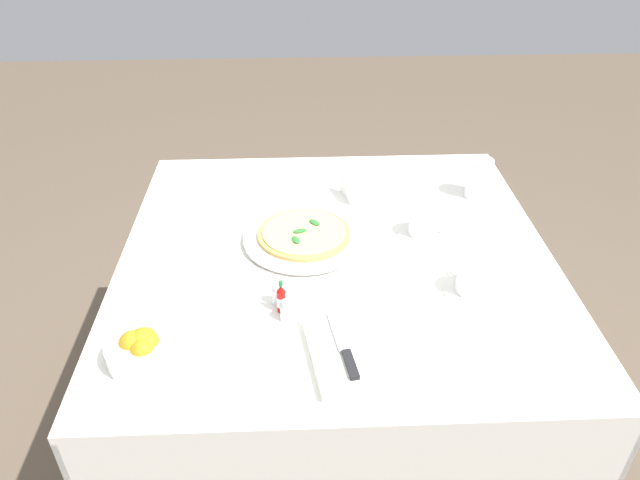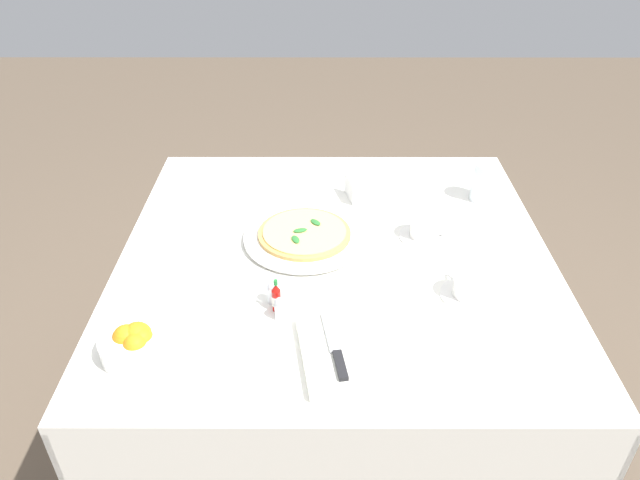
{
  "view_description": "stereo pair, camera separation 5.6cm",
  "coord_description": "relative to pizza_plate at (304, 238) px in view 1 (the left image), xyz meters",
  "views": [
    {
      "loc": [
        -1.22,
        0.09,
        1.59
      ],
      "look_at": [
        0.03,
        0.04,
        0.74
      ],
      "focal_mm": 33.26,
      "sensor_mm": 36.0,
      "label": 1
    },
    {
      "loc": [
        -1.22,
        0.04,
        1.59
      ],
      "look_at": [
        0.03,
        0.04,
        0.74
      ],
      "focal_mm": 33.26,
      "sensor_mm": 36.0,
      "label": 2
    }
  ],
  "objects": [
    {
      "name": "citrus_bowl",
      "position": [
        -0.41,
        0.33,
        0.02
      ],
      "size": [
        0.15,
        0.15,
        0.07
      ],
      "color": "white",
      "rests_on": "dining_table"
    },
    {
      "name": "dining_table",
      "position": [
        -0.05,
        -0.08,
        -0.14
      ],
      "size": [
        1.08,
        1.08,
        0.72
      ],
      "color": "white",
      "rests_on": "ground_plane"
    },
    {
      "name": "menu_card",
      "position": [
        0.22,
        -0.12,
        0.02
      ],
      "size": [
        0.09,
        0.03,
        0.06
      ],
      "rotation": [
        0.0,
        0.0,
        0.26
      ],
      "color": "white",
      "rests_on": "dining_table"
    },
    {
      "name": "hot_sauce_bottle",
      "position": [
        -0.27,
        0.06,
        0.02
      ],
      "size": [
        0.02,
        0.02,
        0.08
      ],
      "color": "#B7140F",
      "rests_on": "dining_table"
    },
    {
      "name": "dinner_knife",
      "position": [
        -0.42,
        -0.07,
        0.01
      ],
      "size": [
        0.2,
        0.05,
        0.01
      ],
      "rotation": [
        0.0,
        0.0,
        0.16
      ],
      "color": "silver",
      "rests_on": "napkin_folded"
    },
    {
      "name": "coffee_cup_right_edge",
      "position": [
        0.02,
        -0.31,
        0.02
      ],
      "size": [
        0.13,
        0.13,
        0.07
      ],
      "color": "white",
      "rests_on": "dining_table"
    },
    {
      "name": "napkin_folded",
      "position": [
        -0.42,
        -0.07,
        -0.0
      ],
      "size": [
        0.24,
        0.16,
        0.02
      ],
      "rotation": [
        0.0,
        0.0,
        0.16
      ],
      "color": "white",
      "rests_on": "dining_table"
    },
    {
      "name": "water_glass_near_right",
      "position": [
        0.22,
        -0.51,
        0.04
      ],
      "size": [
        0.07,
        0.07,
        0.12
      ],
      "color": "white",
      "rests_on": "dining_table"
    },
    {
      "name": "ground_plane",
      "position": [
        -0.05,
        -0.08,
        -0.73
      ],
      "size": [
        8.0,
        8.0,
        0.0
      ],
      "primitive_type": "plane",
      "color": "brown"
    },
    {
      "name": "pizza_plate",
      "position": [
        0.0,
        0.0,
        0.0
      ],
      "size": [
        0.31,
        0.31,
        0.02
      ],
      "color": "white",
      "rests_on": "dining_table"
    },
    {
      "name": "salt_shaker",
      "position": [
        -0.25,
        0.07,
        0.01
      ],
      "size": [
        0.03,
        0.03,
        0.06
      ],
      "color": "white",
      "rests_on": "dining_table"
    },
    {
      "name": "pizza",
      "position": [
        -0.0,
        0.0,
        0.01
      ],
      "size": [
        0.24,
        0.24,
        0.02
      ],
      "color": "tan",
      "rests_on": "pizza_plate"
    },
    {
      "name": "pepper_shaker",
      "position": [
        -0.3,
        0.05,
        0.01
      ],
      "size": [
        0.03,
        0.03,
        0.06
      ],
      "color": "white",
      "rests_on": "dining_table"
    },
    {
      "name": "coffee_cup_left_edge",
      "position": [
        -0.23,
        -0.38,
        0.02
      ],
      "size": [
        0.13,
        0.13,
        0.07
      ],
      "color": "white",
      "rests_on": "dining_table"
    }
  ]
}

